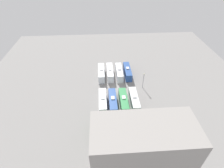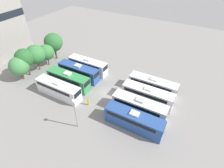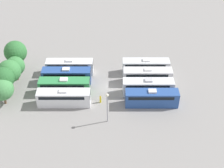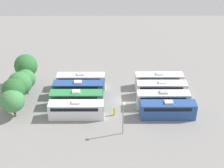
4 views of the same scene
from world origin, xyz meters
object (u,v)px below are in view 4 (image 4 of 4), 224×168
object	(u,v)px
bus_4	(76,109)
tree_4	(26,66)
tree_3	(26,79)
tree_1	(14,90)
tree_2	(20,84)
bus_2	(161,89)
bus_0	(168,109)
tree_0	(12,101)
bus_3	(159,80)
bus_5	(76,99)
bus_7	(81,81)
worker_person	(114,112)
bus_1	(163,99)
bus_6	(78,89)
light_pole	(123,112)

from	to	relation	value
bus_4	tree_4	bearing A→B (deg)	45.03
tree_3	tree_1	bearing A→B (deg)	172.72
tree_4	tree_2	bearing A→B (deg)	-177.79
bus_2	tree_4	distance (m)	30.18
bus_0	tree_0	xyz separation A→B (m)	(0.38, 29.89, 1.84)
bus_3	bus_5	world-z (taller)	same
bus_7	worker_person	size ratio (longest dim) A/B	5.85
bus_2	bus_5	bearing A→B (deg)	101.70
tree_3	tree_4	bearing A→B (deg)	9.15
bus_4	worker_person	distance (m)	7.46
bus_1	tree_2	bearing A→B (deg)	86.50
tree_1	tree_3	size ratio (longest dim) A/B	1.21
tree_1	tree_2	world-z (taller)	tree_1
bus_4	tree_3	distance (m)	14.33
bus_7	tree_3	size ratio (longest dim) A/B	1.81
bus_2	worker_person	bearing A→B (deg)	123.84
bus_7	tree_0	size ratio (longest dim) A/B	1.78
bus_2	bus_5	distance (m)	18.28
bus_0	tree_3	bearing A→B (deg)	73.93
bus_1	bus_4	world-z (taller)	same
tree_4	tree_0	bearing A→B (deg)	179.66
bus_0	bus_5	size ratio (longest dim) A/B	1.00
tree_0	tree_4	world-z (taller)	tree_4
tree_2	bus_4	bearing A→B (deg)	-114.21
bus_1	bus_6	world-z (taller)	same
worker_person	tree_1	distance (m)	20.10
tree_1	tree_3	bearing A→B (deg)	-7.28
bus_5	tree_1	xyz separation A→B (m)	(-1.39, 11.92, 3.01)
bus_3	tree_3	world-z (taller)	tree_3
bus_7	tree_0	world-z (taller)	tree_0
tree_2	tree_4	distance (m)	6.78
bus_7	tree_0	xyz separation A→B (m)	(-10.67, 12.16, 1.84)
bus_0	bus_6	size ratio (longest dim) A/B	1.00
bus_2	bus_6	distance (m)	17.88
bus_7	bus_0	bearing A→B (deg)	-121.94
bus_7	tree_2	distance (m)	13.39
bus_5	bus_6	distance (m)	3.77
tree_0	tree_4	xyz separation A→B (m)	(11.74, -0.07, 1.36)
bus_7	light_pole	xyz separation A→B (m)	(-15.93, -8.86, 2.86)
bus_6	tree_2	size ratio (longest dim) A/B	1.54
tree_3	tree_0	bearing A→B (deg)	175.26
bus_3	bus_2	bearing A→B (deg)	-178.78
bus_4	worker_person	xyz separation A→B (m)	(0.62, -7.37, -0.99)
bus_5	tree_3	size ratio (longest dim) A/B	1.81
bus_4	bus_2	bearing A→B (deg)	-67.01
bus_0	bus_7	size ratio (longest dim) A/B	1.00
bus_0	bus_5	xyz separation A→B (m)	(3.81, 18.07, 0.00)
bus_2	tree_0	xyz separation A→B (m)	(-7.14, 29.72, 1.84)
bus_6	bus_7	size ratio (longest dim) A/B	1.00
worker_person	tree_4	xyz separation A→B (m)	(11.45, 19.45, 4.19)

